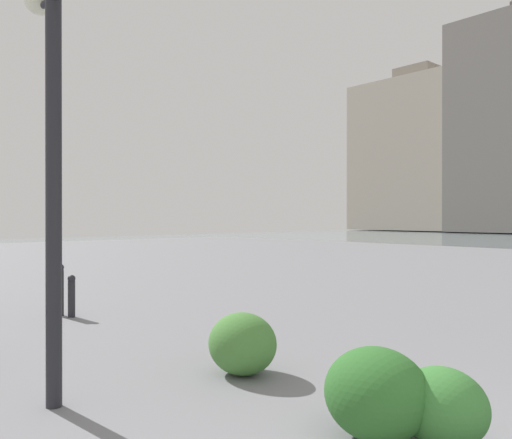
{
  "coord_description": "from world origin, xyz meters",
  "views": [
    {
      "loc": [
        -0.42,
        2.68,
        1.7
      ],
      "look_at": [
        8.51,
        -5.33,
        1.65
      ],
      "focal_mm": 36.2,
      "sensor_mm": 36.0,
      "label": 1
    }
  ],
  "objects": [
    {
      "name": "bollard_near",
      "position": [
        8.2,
        -0.83,
        0.38
      ],
      "size": [
        0.13,
        0.13,
        0.72
      ],
      "color": "#232328",
      "rests_on": "ground"
    },
    {
      "name": "shrub_low",
      "position": [
        3.82,
        -0.92,
        0.33
      ],
      "size": [
        0.78,
        0.71,
        0.67
      ],
      "color": "#477F38",
      "rests_on": "ground"
    },
    {
      "name": "lamppost",
      "position": [
        4.23,
        0.95,
        2.61
      ],
      "size": [
        0.98,
        0.28,
        3.9
      ],
      "color": "#232328",
      "rests_on": "ground"
    },
    {
      "name": "shrub_round",
      "position": [
        1.5,
        -0.9,
        0.29
      ],
      "size": [
        0.69,
        0.62,
        0.58
      ],
      "color": "#387533",
      "rests_on": "ground"
    },
    {
      "name": "building_highrise",
      "position": [
        38.01,
        -62.16,
        10.24
      ],
      "size": [
        15.1,
        12.41,
        22.53
      ],
      "color": "#B2A899",
      "rests_on": "ground"
    },
    {
      "name": "bollard_mid",
      "position": [
        8.46,
        -0.74,
        0.47
      ],
      "size": [
        0.13,
        0.13,
        0.9
      ],
      "color": "#232328",
      "rests_on": "ground"
    },
    {
      "name": "shrub_wide",
      "position": [
        1.89,
        -0.62,
        0.35
      ],
      "size": [
        0.83,
        0.75,
        0.71
      ],
      "color": "#2D6628",
      "rests_on": "ground"
    }
  ]
}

